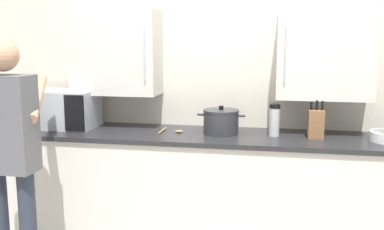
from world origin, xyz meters
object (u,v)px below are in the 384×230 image
stock_pot (221,122)px  knife_block (316,123)px  person_figure (9,146)px  microwave_oven (57,109)px  wooden_spoon (171,131)px  thermos_flask (274,120)px

stock_pot → knife_block: knife_block is taller
knife_block → person_figure: 2.11m
knife_block → person_figure: (-1.95, -0.81, -0.06)m
microwave_oven → person_figure: bearing=-83.7°
microwave_oven → person_figure: size_ratio=0.46×
wooden_spoon → thermos_flask: bearing=0.6°
microwave_oven → stock_pot: bearing=-0.3°
microwave_oven → thermos_flask: size_ratio=3.22×
stock_pot → knife_block: 0.70m
knife_block → person_figure: bearing=-157.4°
thermos_flask → knife_block: size_ratio=0.86×
microwave_oven → knife_block: bearing=-0.3°
microwave_oven → knife_block: size_ratio=2.77×
stock_pot → knife_block: size_ratio=1.32×
wooden_spoon → stock_pot: bearing=2.2°
wooden_spoon → person_figure: 1.18m
thermos_flask → stock_pot: size_ratio=0.65×
microwave_oven → thermos_flask: 1.74m
stock_pot → person_figure: 1.50m
thermos_flask → knife_block: bearing=0.6°
wooden_spoon → person_figure: bearing=-137.2°
stock_pot → person_figure: (-1.25, -0.82, -0.05)m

